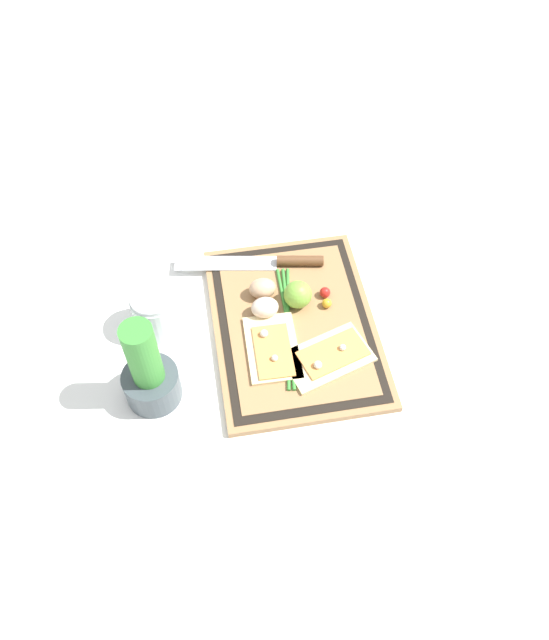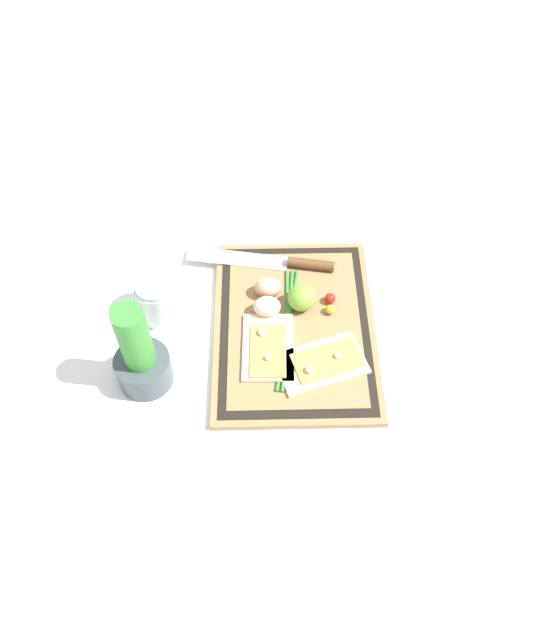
{
  "view_description": "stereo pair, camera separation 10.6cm",
  "coord_description": "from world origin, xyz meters",
  "px_view_note": "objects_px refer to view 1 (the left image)",
  "views": [
    {
      "loc": [
        -0.72,
        0.16,
        1.03
      ],
      "look_at": [
        0.0,
        0.04,
        0.04
      ],
      "focal_mm": 35.0,
      "sensor_mm": 36.0,
      "label": 1
    },
    {
      "loc": [
        -0.73,
        0.06,
        1.03
      ],
      "look_at": [
        0.0,
        0.04,
        0.04
      ],
      "focal_mm": 35.0,
      "sensor_mm": 36.0,
      "label": 2
    }
  ],
  "objects_px": {
    "cherry_tomato_red": "(325,292)",
    "sauce_jar": "(157,313)",
    "knife": "(274,262)",
    "pizza_slice_near": "(329,357)",
    "pizza_slice_far": "(272,348)",
    "egg_brown": "(263,288)",
    "egg_pink": "(265,307)",
    "cherry_tomato_yellow": "(327,303)",
    "lime": "(298,295)",
    "herb_pot": "(149,374)"
  },
  "relations": [
    {
      "from": "egg_brown",
      "to": "lime",
      "type": "relative_size",
      "value": 0.97
    },
    {
      "from": "pizza_slice_far",
      "to": "knife",
      "type": "bearing_deg",
      "value": -10.22
    },
    {
      "from": "pizza_slice_near",
      "to": "lime",
      "type": "height_order",
      "value": "lime"
    },
    {
      "from": "herb_pot",
      "to": "egg_pink",
      "type": "bearing_deg",
      "value": -59.14
    },
    {
      "from": "cherry_tomato_red",
      "to": "lime",
      "type": "bearing_deg",
      "value": 99.36
    },
    {
      "from": "pizza_slice_far",
      "to": "egg_brown",
      "type": "xyz_separation_m",
      "value": [
        0.14,
        -0.0,
        0.02
      ]
    },
    {
      "from": "cherry_tomato_red",
      "to": "sauce_jar",
      "type": "xyz_separation_m",
      "value": [
        -0.01,
        0.34,
        0.01
      ]
    },
    {
      "from": "egg_brown",
      "to": "egg_pink",
      "type": "bearing_deg",
      "value": 176.5
    },
    {
      "from": "egg_pink",
      "to": "herb_pot",
      "type": "height_order",
      "value": "herb_pot"
    },
    {
      "from": "pizza_slice_far",
      "to": "cherry_tomato_red",
      "type": "bearing_deg",
      "value": -48.49
    },
    {
      "from": "knife",
      "to": "herb_pot",
      "type": "xyz_separation_m",
      "value": [
        -0.27,
        0.27,
        0.05
      ]
    },
    {
      "from": "egg_brown",
      "to": "cherry_tomato_yellow",
      "type": "xyz_separation_m",
      "value": [
        -0.05,
        -0.12,
        -0.01
      ]
    },
    {
      "from": "knife",
      "to": "egg_pink",
      "type": "xyz_separation_m",
      "value": [
        -0.13,
        0.04,
        0.01
      ]
    },
    {
      "from": "pizza_slice_far",
      "to": "sauce_jar",
      "type": "height_order",
      "value": "sauce_jar"
    },
    {
      "from": "sauce_jar",
      "to": "egg_pink",
      "type": "bearing_deg",
      "value": -94.79
    },
    {
      "from": "pizza_slice_far",
      "to": "sauce_jar",
      "type": "distance_m",
      "value": 0.24
    },
    {
      "from": "cherry_tomato_red",
      "to": "egg_pink",
      "type": "bearing_deg",
      "value": 101.28
    },
    {
      "from": "knife",
      "to": "egg_brown",
      "type": "distance_m",
      "value": 0.09
    },
    {
      "from": "cherry_tomato_yellow",
      "to": "pizza_slice_near",
      "type": "bearing_deg",
      "value": 169.34
    },
    {
      "from": "knife",
      "to": "egg_pink",
      "type": "bearing_deg",
      "value": 162.95
    },
    {
      "from": "knife",
      "to": "lime",
      "type": "relative_size",
      "value": 5.6
    },
    {
      "from": "cherry_tomato_yellow",
      "to": "sauce_jar",
      "type": "relative_size",
      "value": 0.2
    },
    {
      "from": "lime",
      "to": "knife",
      "type": "bearing_deg",
      "value": 14.92
    },
    {
      "from": "cherry_tomato_red",
      "to": "herb_pot",
      "type": "bearing_deg",
      "value": 114.48
    },
    {
      "from": "egg_brown",
      "to": "lime",
      "type": "bearing_deg",
      "value": -116.48
    },
    {
      "from": "knife",
      "to": "pizza_slice_near",
      "type": "bearing_deg",
      "value": -165.78
    },
    {
      "from": "knife",
      "to": "cherry_tomato_yellow",
      "type": "xyz_separation_m",
      "value": [
        -0.13,
        -0.09,
        0.0
      ]
    },
    {
      "from": "egg_brown",
      "to": "cherry_tomato_yellow",
      "type": "relative_size",
      "value": 2.77
    },
    {
      "from": "lime",
      "to": "egg_pink",
      "type": "bearing_deg",
      "value": 102.9
    },
    {
      "from": "egg_brown",
      "to": "lime",
      "type": "height_order",
      "value": "lime"
    },
    {
      "from": "pizza_slice_near",
      "to": "herb_pot",
      "type": "bearing_deg",
      "value": 92.37
    },
    {
      "from": "pizza_slice_near",
      "to": "herb_pot",
      "type": "xyz_separation_m",
      "value": [
        -0.01,
        0.34,
        0.05
      ]
    },
    {
      "from": "pizza_slice_near",
      "to": "knife",
      "type": "relative_size",
      "value": 0.59
    },
    {
      "from": "pizza_slice_far",
      "to": "cherry_tomato_yellow",
      "type": "xyz_separation_m",
      "value": [
        0.09,
        -0.13,
        0.0
      ]
    },
    {
      "from": "lime",
      "to": "cherry_tomato_red",
      "type": "xyz_separation_m",
      "value": [
        0.01,
        -0.06,
        -0.02
      ]
    },
    {
      "from": "egg_brown",
      "to": "herb_pot",
      "type": "relative_size",
      "value": 0.26
    },
    {
      "from": "egg_brown",
      "to": "knife",
      "type": "bearing_deg",
      "value": -24.61
    },
    {
      "from": "egg_pink",
      "to": "pizza_slice_near",
      "type": "bearing_deg",
      "value": -140.24
    },
    {
      "from": "knife",
      "to": "herb_pot",
      "type": "bearing_deg",
      "value": 134.57
    },
    {
      "from": "cherry_tomato_red",
      "to": "sauce_jar",
      "type": "distance_m",
      "value": 0.34
    },
    {
      "from": "egg_pink",
      "to": "herb_pot",
      "type": "xyz_separation_m",
      "value": [
        -0.14,
        0.23,
        0.03
      ]
    },
    {
      "from": "egg_brown",
      "to": "cherry_tomato_red",
      "type": "distance_m",
      "value": 0.13
    },
    {
      "from": "egg_pink",
      "to": "sauce_jar",
      "type": "height_order",
      "value": "sauce_jar"
    },
    {
      "from": "egg_brown",
      "to": "egg_pink",
      "type": "xyz_separation_m",
      "value": [
        -0.05,
        0.0,
        0.0
      ]
    },
    {
      "from": "egg_pink",
      "to": "egg_brown",
      "type": "bearing_deg",
      "value": -3.5
    },
    {
      "from": "knife",
      "to": "lime",
      "type": "height_order",
      "value": "lime"
    },
    {
      "from": "herb_pot",
      "to": "sauce_jar",
      "type": "bearing_deg",
      "value": -6.65
    },
    {
      "from": "pizza_slice_far",
      "to": "egg_pink",
      "type": "distance_m",
      "value": 0.09
    },
    {
      "from": "egg_pink",
      "to": "cherry_tomato_red",
      "type": "height_order",
      "value": "egg_pink"
    },
    {
      "from": "knife",
      "to": "pizza_slice_far",
      "type": "bearing_deg",
      "value": 169.78
    }
  ]
}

